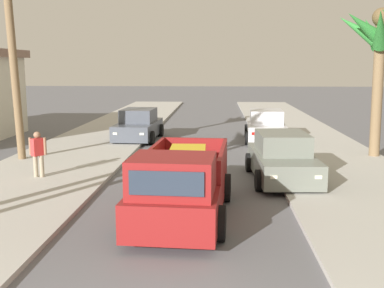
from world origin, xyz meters
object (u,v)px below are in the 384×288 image
Objects in this scene: car_left_mid at (138,126)px; pedestrian at (38,153)px; car_left_near at (282,158)px; pickup_truck at (182,187)px; car_right_near at (266,126)px; palm_tree_left_mid at (381,38)px.

pedestrian is at bearing -101.85° from car_left_mid.
pedestrian reaches higher than car_left_mid.
car_left_near is 10.03m from car_left_mid.
car_right_near is at bearing 75.25° from pickup_truck.
pickup_truck is 0.91× the size of palm_tree_left_mid.
pedestrian is (-1.79, -8.52, 0.20)m from car_left_mid.
car_right_near is 0.74× the size of palm_tree_left_mid.
pickup_truck is at bearing -125.79° from car_left_near.
palm_tree_left_mid is at bearing -46.71° from car_right_near.
pickup_truck is 1.23× the size of car_left_mid.
car_left_near is 0.74× the size of palm_tree_left_mid.
palm_tree_left_mid is (4.18, 3.96, 3.98)m from car_left_near.
palm_tree_left_mid is at bearing 20.35° from pedestrian.
pickup_truck is 1.23× the size of car_right_near.
car_right_near is at bearing 133.29° from palm_tree_left_mid.
car_left_mid is at bearing 78.15° from pedestrian.
pickup_truck reaches higher than car_left_mid.
car_right_near and car_left_mid have the same top height.
car_left_mid is at bearing -179.58° from car_right_near.
pickup_truck is at bearing -104.75° from car_right_near.
palm_tree_left_mid is 13.30m from pedestrian.
palm_tree_left_mid is at bearing 48.46° from pickup_truck.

